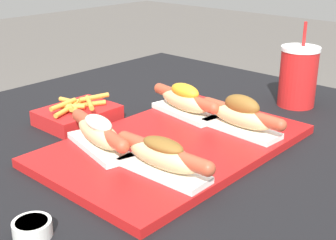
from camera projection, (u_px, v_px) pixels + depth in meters
serving_tray at (175, 145)px, 0.95m from camera, size 0.54×0.34×0.02m
hot_dog_0 at (163, 157)px, 0.80m from camera, size 0.06×0.22×0.07m
hot_dog_1 at (241, 116)px, 0.98m from camera, size 0.07×0.22×0.08m
hot_dog_2 at (99, 133)px, 0.90m from camera, size 0.10×0.21×0.07m
hot_dog_3 at (185, 101)px, 1.08m from camera, size 0.09×0.21×0.07m
sauce_bowl at (32, 228)px, 0.67m from camera, size 0.06×0.06×0.02m
drink_cup at (298, 76)px, 1.18m from camera, size 0.10×0.10×0.21m
fries_basket at (78, 114)px, 1.09m from camera, size 0.17×0.14×0.06m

